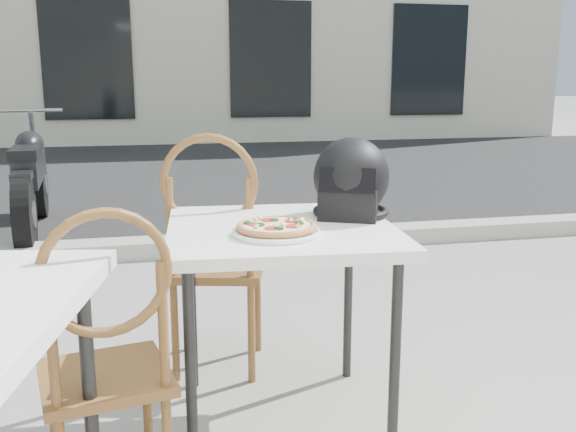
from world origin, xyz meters
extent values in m
cube|color=black|center=(0.00, 7.00, 0.00)|extent=(30.00, 8.00, 0.00)
cube|color=#9A9890|center=(0.00, 3.00, 0.06)|extent=(30.00, 0.25, 0.12)
cube|color=black|center=(-1.70, 10.98, 1.60)|extent=(1.60, 0.08, 2.20)
cube|color=black|center=(1.70, 10.98, 1.60)|extent=(1.60, 0.08, 2.20)
cube|color=black|center=(5.00, 10.98, 1.60)|extent=(1.60, 0.08, 2.20)
cube|color=white|center=(-0.34, 0.60, 0.72)|extent=(0.84, 0.84, 0.04)
cylinder|color=black|center=(-0.68, 0.31, 0.35)|extent=(0.04, 0.04, 0.70)
cylinder|color=black|center=(-0.04, 0.25, 0.35)|extent=(0.04, 0.04, 0.70)
cylinder|color=black|center=(-0.63, 0.94, 0.35)|extent=(0.04, 0.04, 0.70)
cylinder|color=black|center=(0.01, 0.89, 0.35)|extent=(0.04, 0.04, 0.70)
cylinder|color=white|center=(-0.38, 0.47, 0.74)|extent=(0.30, 0.30, 0.01)
torus|color=white|center=(-0.38, 0.47, 0.75)|extent=(0.31, 0.31, 0.01)
cylinder|color=#C68548|center=(-0.38, 0.47, 0.76)|extent=(0.32, 0.32, 0.01)
torus|color=#C68548|center=(-0.38, 0.47, 0.77)|extent=(0.33, 0.33, 0.02)
cylinder|color=red|center=(-0.38, 0.47, 0.77)|extent=(0.28, 0.28, 0.00)
cylinder|color=#FFF2C3|center=(-0.38, 0.47, 0.77)|extent=(0.28, 0.28, 0.00)
cylinder|color=red|center=(-0.32, 0.50, 0.77)|extent=(0.06, 0.06, 0.00)
cylinder|color=red|center=(-0.39, 0.54, 0.77)|extent=(0.06, 0.06, 0.00)
cylinder|color=red|center=(-0.44, 0.48, 0.77)|extent=(0.06, 0.06, 0.00)
cylinder|color=red|center=(-0.41, 0.42, 0.77)|extent=(0.06, 0.06, 0.00)
cylinder|color=red|center=(-0.33, 0.43, 0.77)|extent=(0.06, 0.06, 0.00)
ellipsoid|color=#173613|center=(-0.38, 0.53, 0.78)|extent=(0.04, 0.04, 0.01)
ellipsoid|color=#173613|center=(-0.43, 0.47, 0.78)|extent=(0.04, 0.05, 0.01)
ellipsoid|color=#173613|center=(-0.31, 0.46, 0.78)|extent=(0.04, 0.04, 0.01)
ellipsoid|color=#173613|center=(-0.39, 0.41, 0.78)|extent=(0.04, 0.04, 0.01)
ellipsoid|color=#173613|center=(-0.31, 0.53, 0.78)|extent=(0.05, 0.04, 0.01)
ellipsoid|color=#173613|center=(-0.47, 0.50, 0.78)|extent=(0.04, 0.04, 0.01)
cylinder|color=beige|center=(-0.36, 0.45, 0.78)|extent=(0.02, 0.02, 0.02)
cylinder|color=beige|center=(-0.44, 0.52, 0.78)|extent=(0.02, 0.02, 0.02)
cylinder|color=beige|center=(-0.33, 0.50, 0.78)|extent=(0.02, 0.02, 0.02)
cylinder|color=beige|center=(-0.42, 0.55, 0.78)|extent=(0.02, 0.02, 0.02)
cylinder|color=beige|center=(-0.32, 0.41, 0.78)|extent=(0.02, 0.02, 0.02)
cylinder|color=beige|center=(-0.45, 0.43, 0.78)|extent=(0.02, 0.02, 0.02)
cylinder|color=beige|center=(-0.29, 0.49, 0.78)|extent=(0.02, 0.02, 0.02)
cylinder|color=beige|center=(-0.40, 0.42, 0.78)|extent=(0.02, 0.02, 0.02)
ellipsoid|color=black|center=(-0.05, 0.71, 0.88)|extent=(0.38, 0.38, 0.29)
cube|color=black|center=(-0.08, 0.63, 0.79)|extent=(0.23, 0.18, 0.11)
torus|color=black|center=(-0.05, 0.71, 0.75)|extent=(0.38, 0.38, 0.02)
cube|color=black|center=(-0.10, 0.60, 0.89)|extent=(0.19, 0.12, 0.09)
cube|color=brown|center=(-0.50, 1.12, 0.44)|extent=(0.48, 0.48, 0.03)
cylinder|color=brown|center=(-0.31, 1.24, 0.22)|extent=(0.04, 0.04, 0.43)
cylinder|color=brown|center=(-0.62, 1.32, 0.22)|extent=(0.04, 0.04, 0.43)
cylinder|color=brown|center=(-0.39, 0.93, 0.22)|extent=(0.04, 0.04, 0.43)
cylinder|color=brown|center=(-0.70, 1.01, 0.22)|extent=(0.04, 0.04, 0.43)
cylinder|color=brown|center=(-0.39, 0.92, 0.65)|extent=(0.04, 0.04, 0.41)
cylinder|color=brown|center=(-0.70, 1.00, 0.65)|extent=(0.04, 0.04, 0.41)
torus|color=brown|center=(-0.55, 0.96, 0.84)|extent=(0.38, 0.13, 0.39)
cylinder|color=black|center=(-0.96, 0.12, 0.38)|extent=(0.04, 0.04, 0.75)
cube|color=brown|center=(-0.93, 0.26, 0.40)|extent=(0.41, 0.41, 0.03)
cylinder|color=brown|center=(-0.82, 0.43, 0.19)|extent=(0.03, 0.03, 0.39)
cylinder|color=brown|center=(-1.09, 0.37, 0.19)|extent=(0.03, 0.03, 0.39)
cylinder|color=brown|center=(-0.76, 0.14, 0.58)|extent=(0.03, 0.03, 0.37)
cylinder|color=brown|center=(-1.04, 0.09, 0.58)|extent=(0.03, 0.03, 0.37)
torus|color=brown|center=(-0.90, 0.12, 0.75)|extent=(0.34, 0.09, 0.35)
cylinder|color=black|center=(-1.73, 4.57, 0.30)|extent=(0.16, 0.60, 0.59)
cylinder|color=gray|center=(-1.73, 4.57, 0.30)|extent=(0.15, 0.21, 0.20)
cylinder|color=black|center=(-1.62, 3.19, 0.30)|extent=(0.16, 0.60, 0.59)
cylinder|color=gray|center=(-1.62, 3.19, 0.30)|extent=(0.15, 0.21, 0.20)
cube|color=black|center=(-1.68, 3.88, 0.54)|extent=(0.25, 1.05, 0.22)
ellipsoid|color=black|center=(-1.69, 4.03, 0.71)|extent=(0.25, 0.43, 0.22)
cube|color=black|center=(-1.65, 3.59, 0.69)|extent=(0.23, 0.51, 0.08)
cylinder|color=gray|center=(-1.72, 4.49, 0.61)|extent=(0.07, 0.32, 0.71)
cylinder|color=gray|center=(-1.71, 4.38, 0.97)|extent=(0.52, 0.07, 0.03)
cube|color=black|center=(-1.63, 3.21, 0.57)|extent=(0.15, 0.23, 0.05)
camera|label=1|loc=(-0.79, -1.51, 1.24)|focal=40.00mm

